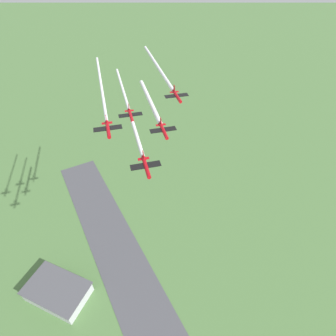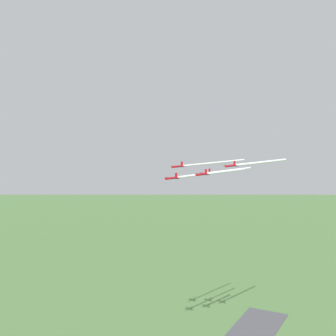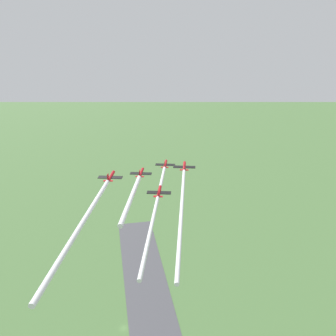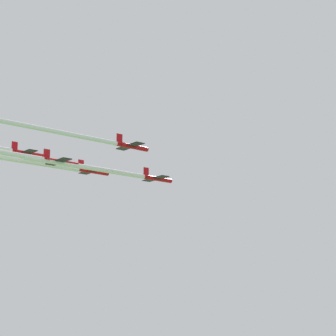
{
  "view_description": "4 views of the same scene",
  "coord_description": "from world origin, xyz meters",
  "px_view_note": "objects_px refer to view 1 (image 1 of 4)",
  "views": [
    {
      "loc": [
        -23.46,
        -29.7,
        165.97
      ],
      "look_at": [
        -42.32,
        15.43,
        124.36
      ],
      "focal_mm": 28.0,
      "sensor_mm": 36.0,
      "label": 1
    },
    {
      "loc": [
        160.05,
        -27.67,
        149.77
      ],
      "look_at": [
        -48.66,
        11.31,
        130.01
      ],
      "focal_mm": 50.0,
      "sensor_mm": 36.0,
      "label": 2
    },
    {
      "loc": [
        -124.3,
        99.76,
        168.59
      ],
      "look_at": [
        -48.4,
        12.83,
        124.45
      ],
      "focal_mm": 35.0,
      "sensor_mm": 36.0,
      "label": 3
    },
    {
      "loc": [
        -193.0,
        15.26,
        95.06
      ],
      "look_at": [
        -46.7,
        10.13,
        128.11
      ],
      "focal_mm": 70.0,
      "sensor_mm": 36.0,
      "label": 4
    }
  ],
  "objects_px": {
    "jet_1": "(163,130)",
    "jet_3": "(177,96)",
    "hangar": "(58,291)",
    "jet_0": "(146,166)",
    "jet_2": "(108,129)",
    "jet_4": "(131,115)"
  },
  "relations": [
    {
      "from": "jet_2",
      "to": "jet_4",
      "type": "xyz_separation_m",
      "value": [
        -1.7,
        14.54,
        -3.83
      ]
    },
    {
      "from": "hangar",
      "to": "jet_3",
      "type": "xyz_separation_m",
      "value": [
        63.32,
        30.33,
        125.57
      ]
    },
    {
      "from": "jet_3",
      "to": "jet_0",
      "type": "bearing_deg",
      "value": 59.53
    },
    {
      "from": "jet_0",
      "to": "jet_1",
      "type": "xyz_separation_m",
      "value": [
        -1.7,
        14.54,
        1.27
      ]
    },
    {
      "from": "jet_4",
      "to": "jet_0",
      "type": "bearing_deg",
      "value": 90.0
    },
    {
      "from": "jet_4",
      "to": "jet_3",
      "type": "bearing_deg",
      "value": -180.0
    },
    {
      "from": "jet_2",
      "to": "jet_3",
      "type": "height_order",
      "value": "jet_3"
    },
    {
      "from": "jet_0",
      "to": "jet_2",
      "type": "height_order",
      "value": "jet_2"
    },
    {
      "from": "jet_1",
      "to": "hangar",
      "type": "bearing_deg",
      "value": -23.51
    },
    {
      "from": "hangar",
      "to": "jet_0",
      "type": "distance_m",
      "value": 137.93
    },
    {
      "from": "jet_1",
      "to": "jet_3",
      "type": "distance_m",
      "value": 15.08
    },
    {
      "from": "jet_1",
      "to": "jet_4",
      "type": "xyz_separation_m",
      "value": [
        -13.54,
        5.57,
        -1.05
      ]
    },
    {
      "from": "hangar",
      "to": "jet_0",
      "type": "height_order",
      "value": "jet_0"
    },
    {
      "from": "hangar",
      "to": "jet_3",
      "type": "relative_size",
      "value": 5.11
    },
    {
      "from": "hangar",
      "to": "jet_2",
      "type": "relative_size",
      "value": 5.11
    },
    {
      "from": "jet_0",
      "to": "jet_3",
      "type": "relative_size",
      "value": 1.0
    },
    {
      "from": "jet_0",
      "to": "jet_2",
      "type": "bearing_deg",
      "value": -59.53
    },
    {
      "from": "hangar",
      "to": "jet_1",
      "type": "xyz_separation_m",
      "value": [
        65.03,
        15.79,
        121.97
      ]
    },
    {
      "from": "jet_0",
      "to": "jet_4",
      "type": "xyz_separation_m",
      "value": [
        -15.24,
        20.11,
        0.21
      ]
    },
    {
      "from": "jet_1",
      "to": "jet_2",
      "type": "relative_size",
      "value": 1.0
    },
    {
      "from": "jet_0",
      "to": "jet_3",
      "type": "xyz_separation_m",
      "value": [
        -3.41,
        29.08,
        4.87
      ]
    },
    {
      "from": "jet_3",
      "to": "jet_4",
      "type": "xyz_separation_m",
      "value": [
        -11.83,
        -8.97,
        -4.65
      ]
    }
  ]
}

